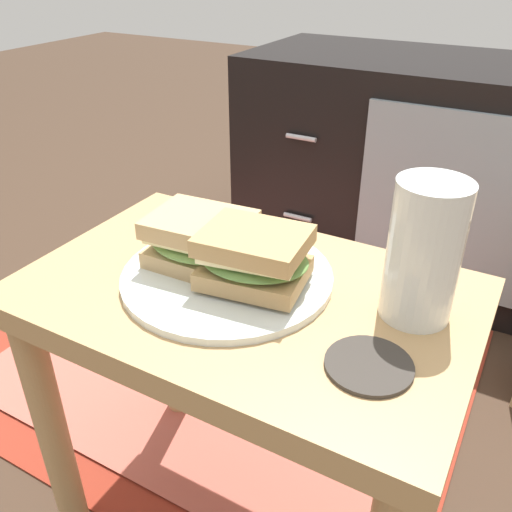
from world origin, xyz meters
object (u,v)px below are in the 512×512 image
Objects in this scene: tv_cabinet at (424,171)px; beer_glass at (424,253)px; plate at (227,276)px; sandwich_back at (254,257)px; sandwich_front at (201,240)px; coaster at (369,365)px.

tv_cabinet is 0.95m from beer_glass.
tv_cabinet is at bearing 87.75° from plate.
tv_cabinet reaches higher than sandwich_back.
sandwich_back is at bearing -89.68° from tv_cabinet.
sandwich_front reaches higher than plate.
sandwich_back is 1.61× the size of coaster.
coaster is at bearing -97.23° from beer_glass.
plate is 1.84× the size of sandwich_back.
tv_cabinet is 10.59× the size of coaster.
plate is 0.06m from sandwich_back.
plate is 1.95× the size of sandwich_front.
plate is at bearing 161.66° from coaster.
sandwich_front is 0.84× the size of beer_glass.
plate is 0.22m from coaster.
plate is 2.95× the size of coaster.
tv_cabinet is 3.59× the size of plate.
sandwich_back is (0.08, -0.01, 0.00)m from sandwich_front.
beer_glass reaches higher than sandwich_front.
beer_glass is (0.27, 0.04, 0.04)m from sandwich_front.
sandwich_back is at bearing 159.38° from coaster.
tv_cabinet is 0.96m from sandwich_front.
sandwich_front is at bearing 171.33° from sandwich_back.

